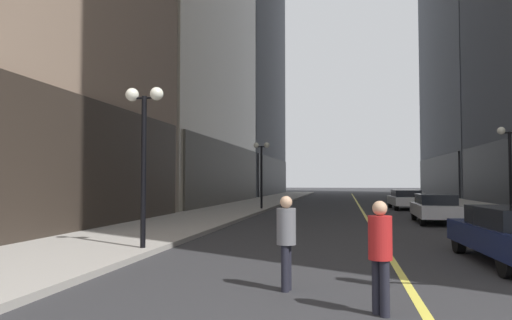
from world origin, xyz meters
name	(u,v)px	position (x,y,z in m)	size (l,w,h in m)	color
ground_plane	(359,205)	(0.00, 35.00, 0.00)	(200.00, 200.00, 0.00)	#2D2D30
sidewalk_left	(257,203)	(-8.25, 35.00, 0.07)	(4.50, 78.00, 0.15)	#9E9991
sidewalk_right	(469,205)	(8.25, 35.00, 0.07)	(4.50, 78.00, 0.15)	#9E9991
lane_centre_stripe	(359,205)	(0.00, 35.00, 0.00)	(0.16, 70.00, 0.01)	#E5D64C
car_silver	(435,207)	(2.93, 19.19, 0.72)	(1.84, 4.65, 1.32)	#B7B7BC
car_white	(405,199)	(2.94, 29.87, 0.72)	(2.00, 4.51, 1.32)	silver
pedestrian_in_grey_suit	(286,235)	(-2.14, 4.71, 0.96)	(0.39, 0.39, 1.66)	black
pedestrian_in_red_jacket	(380,249)	(-0.63, 3.44, 0.95)	(0.48, 0.48, 1.63)	black
street_lamp_left_near	(144,131)	(-6.40, 8.28, 3.26)	(1.06, 0.36, 4.43)	black
street_lamp_left_far	(261,160)	(-6.40, 26.64, 3.26)	(1.06, 0.36, 4.43)	black
street_lamp_right_mid	(510,152)	(6.40, 19.98, 3.26)	(1.06, 0.36, 4.43)	black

